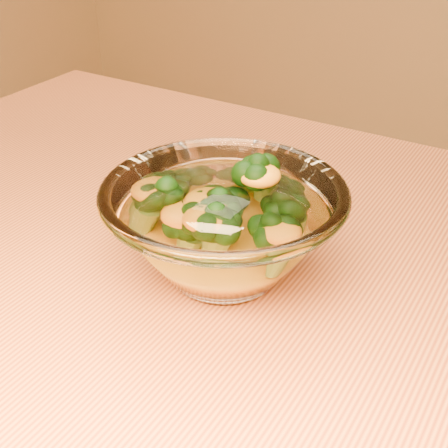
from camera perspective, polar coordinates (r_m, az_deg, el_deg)
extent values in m
cube|color=#C5723B|center=(0.62, 2.43, -6.37)|extent=(1.20, 0.80, 0.04)
cylinder|color=brown|center=(1.33, -11.25, -3.93)|extent=(0.06, 0.06, 0.71)
ellipsoid|color=white|center=(0.61, 0.00, -3.98)|extent=(0.10, 0.10, 0.02)
torus|color=white|center=(0.57, 0.00, 2.92)|extent=(0.23, 0.23, 0.01)
ellipsoid|color=orange|center=(0.60, 0.00, -2.16)|extent=(0.12, 0.12, 0.03)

